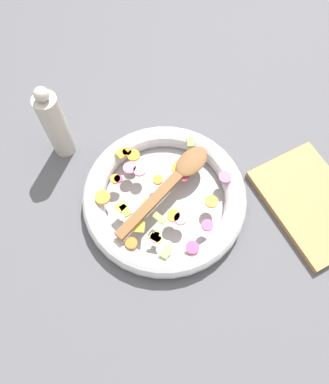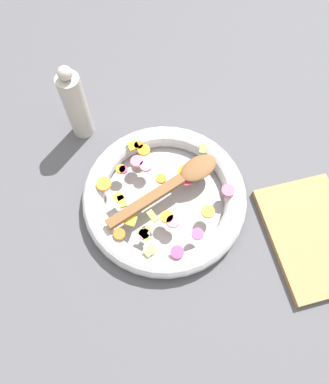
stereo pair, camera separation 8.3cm
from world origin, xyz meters
TOP-DOWN VIEW (x-y plane):
  - ground_plane at (0.00, 0.00)m, footprint 4.00×4.00m
  - skillet at (0.00, 0.00)m, footprint 0.37×0.37m
  - chopped_vegetables at (0.00, -0.02)m, footprint 0.30×0.30m
  - wooden_spoon at (-0.01, 0.03)m, footprint 0.14×0.28m
  - pepper_mill at (-0.24, -0.15)m, footprint 0.05×0.05m
  - cutting_board at (0.17, 0.29)m, footprint 0.27×0.18m

SIDE VIEW (x-z plane):
  - ground_plane at x=0.00m, z-range 0.00..0.00m
  - cutting_board at x=0.17m, z-range 0.00..0.02m
  - skillet at x=0.00m, z-range 0.00..0.05m
  - chopped_vegetables at x=0.00m, z-range 0.05..0.06m
  - wooden_spoon at x=-0.01m, z-range 0.06..0.07m
  - pepper_mill at x=-0.24m, z-range -0.01..0.21m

